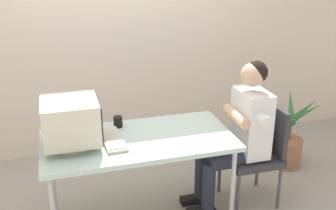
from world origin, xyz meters
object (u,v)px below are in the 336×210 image
Objects in this scene: keyboard at (112,139)px; potted_plant at (288,138)px; desk at (138,144)px; office_chair at (258,149)px; crt_monitor at (71,121)px; desk_mug at (118,122)px; person_seated at (239,131)px.

keyboard is 1.95m from potted_plant.
office_chair reaches higher than desk.
crt_monitor is 4.51× the size of desk_mug.
potted_plant is (0.79, 0.46, -0.39)m from person_seated.
crt_monitor is 1.37m from person_seated.
person_seated reaches higher than office_chair.
desk_mug is (0.09, 0.25, 0.03)m from keyboard.
office_chair is at bearing -0.00° from person_seated.
person_seated is (1.06, -0.02, -0.06)m from keyboard.
keyboard is 1.27m from office_chair.
crt_monitor is 0.47× the size of office_chair.
person_seated is (1.35, -0.01, -0.25)m from crt_monitor.
potted_plant reaches higher than keyboard.
office_chair is at bearing -0.54° from crt_monitor.
desk_mug reaches higher than keyboard.
office_chair is at bearing -13.24° from desk_mug.
potted_plant is (1.85, 0.44, -0.45)m from keyboard.
person_seated is at bearing -1.06° from keyboard.
crt_monitor reaches higher than keyboard.
office_chair reaches higher than desk_mug.
crt_monitor reaches higher than desk.
person_seated is (0.86, -0.01, 0.00)m from desk.
keyboard reaches higher than desk.
desk is 16.26× the size of desk_mug.
crt_monitor is at bearing -145.72° from desk_mug.
desk_mug is (0.38, 0.26, -0.16)m from crt_monitor.
keyboard is 0.55× the size of potted_plant.
person_seated is 1.61× the size of potted_plant.
keyboard is 0.27m from desk_mug.
desk is 0.86m from person_seated.
office_chair is (1.05, -0.01, -0.19)m from desk.
desk is at bearing -66.49° from desk_mug.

